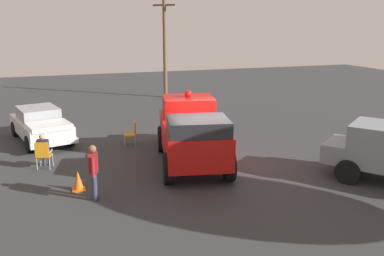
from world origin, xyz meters
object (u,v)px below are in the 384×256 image
classic_hot_rod (41,125)px  utility_pole (165,46)px  spectator_standing (93,168)px  lawn_chair_near_truck (43,153)px  traffic_cone (78,181)px  spectator_seated (44,149)px  vintage_fire_truck (191,131)px  lawn_chair_by_car (133,132)px

classic_hot_rod → utility_pole: bearing=137.9°
classic_hot_rod → spectator_standing: spectator_standing is taller
lawn_chair_near_truck → traffic_cone: lawn_chair_near_truck is taller
lawn_chair_near_truck → traffic_cone: (2.40, 1.04, -0.28)m
spectator_seated → vintage_fire_truck: bearing=77.8°
spectator_seated → spectator_standing: (3.37, 1.42, 0.27)m
vintage_fire_truck → utility_pole: bearing=168.7°
vintage_fire_truck → spectator_standing: bearing=-59.2°
lawn_chair_by_car → lawn_chair_near_truck: bearing=-61.4°
classic_hot_rod → spectator_standing: size_ratio=2.80×
classic_hot_rod → lawn_chair_by_car: size_ratio=4.59×
utility_pole → traffic_cone: 17.10m
traffic_cone → vintage_fire_truck: bearing=108.4°
utility_pole → spectator_seated: bearing=-32.0°
spectator_seated → spectator_standing: size_ratio=0.77×
vintage_fire_truck → lawn_chair_near_truck: 5.36m
lawn_chair_near_truck → utility_pole: 15.45m
lawn_chair_near_truck → lawn_chair_by_car: bearing=118.6°
lawn_chair_near_truck → lawn_chair_by_car: size_ratio=1.00×
lawn_chair_by_car → utility_pole: 12.15m
vintage_fire_truck → spectator_standing: size_ratio=3.74×
vintage_fire_truck → classic_hot_rod: vintage_fire_truck is taller
lawn_chair_near_truck → lawn_chair_by_car: 4.09m
utility_pole → traffic_cone: (15.27, -6.97, -3.26)m
lawn_chair_by_car → spectator_seated: 4.00m
vintage_fire_truck → lawn_chair_by_car: bearing=-150.9°
lawn_chair_by_car → spectator_seated: spectator_seated is taller
vintage_fire_truck → traffic_cone: size_ratio=9.86×
vintage_fire_truck → spectator_seated: (-1.12, -5.20, -0.50)m
traffic_cone → lawn_chair_by_car: bearing=149.6°
lawn_chair_by_car → utility_pole: (-10.92, 4.41, 2.97)m
classic_hot_rod → utility_pole: size_ratio=0.68×
utility_pole → traffic_cone: utility_pole is taller
vintage_fire_truck → lawn_chair_near_truck: bearing=-100.8°
spectator_seated → lawn_chair_by_car: bearing=117.3°
spectator_standing → traffic_cone: spectator_standing is taller
spectator_seated → traffic_cone: bearing=21.6°
lawn_chair_by_car → traffic_cone: bearing=-30.4°
spectator_seated → traffic_cone: spectator_seated is taller
spectator_standing → spectator_seated: bearing=-157.1°
lawn_chair_near_truck → utility_pole: size_ratio=0.15×
lawn_chair_near_truck → traffic_cone: 2.63m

